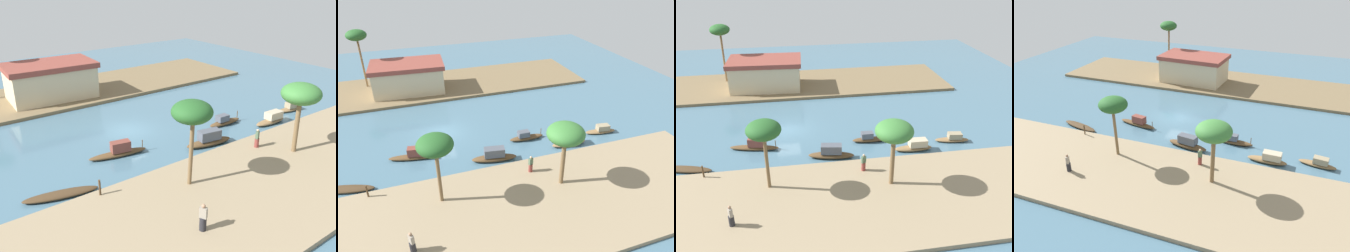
{
  "view_description": "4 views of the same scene",
  "coord_description": "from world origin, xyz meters",
  "views": [
    {
      "loc": [
        -15.29,
        -26.81,
        13.23
      ],
      "look_at": [
        2.5,
        -2.71,
        0.73
      ],
      "focal_mm": 39.66,
      "sensor_mm": 36.0,
      "label": 1
    },
    {
      "loc": [
        -2.94,
        -29.32,
        16.95
      ],
      "look_at": [
        6.43,
        -2.33,
        0.92
      ],
      "focal_mm": 33.36,
      "sensor_mm": 36.0,
      "label": 2
    },
    {
      "loc": [
        0.18,
        -35.08,
        17.38
      ],
      "look_at": [
        5.65,
        -2.66,
        1.17
      ],
      "focal_mm": 39.15,
      "sensor_mm": 36.0,
      "label": 3
    },
    {
      "loc": [
        14.52,
        -35.28,
        17.21
      ],
      "look_at": [
        2.25,
        -4.11,
        0.99
      ],
      "focal_mm": 37.66,
      "sensor_mm": 36.0,
      "label": 4
    }
  ],
  "objects": [
    {
      "name": "sampan_foreground",
      "position": [
        3.82,
        -6.59,
        0.5
      ],
      "size": [
        4.27,
        1.72,
        1.32
      ],
      "rotation": [
        0.0,
        0.0,
        -0.16
      ],
      "color": "brown",
      "rests_on": "river_water"
    },
    {
      "name": "sampan_near_left_bank",
      "position": [
        -3.1,
        -3.91,
        0.41
      ],
      "size": [
        4.72,
        1.69,
        1.2
      ],
      "rotation": [
        0.0,
        0.0,
        -0.18
      ],
      "color": "brown",
      "rests_on": "river_water"
    },
    {
      "name": "palm_tree_left_far",
      "position": [
        7.92,
        -11.77,
        4.9
      ],
      "size": [
        2.93,
        2.93,
        5.46
      ],
      "color": "brown",
      "rests_on": "riverbank_left"
    },
    {
      "name": "person_on_near_bank",
      "position": [
        6.14,
        -9.61,
        0.99
      ],
      "size": [
        0.46,
        0.46,
        1.55
      ],
      "rotation": [
        0.0,
        0.0,
        3.53
      ],
      "color": "brown",
      "rests_on": "riverbank_left"
    },
    {
      "name": "person_by_mooring",
      "position": [
        -4.09,
        -14.79,
        1.02
      ],
      "size": [
        0.52,
        0.52,
        1.63
      ],
      "rotation": [
        0.0,
        0.0,
        2.03
      ],
      "color": "#232328",
      "rests_on": "riverbank_left"
    },
    {
      "name": "sampan_open_hull",
      "position": [
        7.96,
        -4.14,
        0.35
      ],
      "size": [
        3.6,
        0.93,
        1.03
      ],
      "rotation": [
        0.0,
        0.0,
        -0.02
      ],
      "color": "brown",
      "rests_on": "river_water"
    },
    {
      "name": "riverside_building",
      "position": [
        -2.3,
        12.36,
        2.31
      ],
      "size": [
        9.67,
        6.33,
        3.87
      ],
      "rotation": [
        0.0,
        0.0,
        -0.05
      ],
      "color": "beige",
      "rests_on": "riverbank_right"
    },
    {
      "name": "palm_tree_left_near",
      "position": [
        -1.66,
        -10.79,
        5.31
      ],
      "size": [
        2.6,
        2.6,
        5.78
      ],
      "color": "brown",
      "rests_on": "riverbank_left"
    },
    {
      "name": "sampan_upstream_small",
      "position": [
        -8.88,
        -6.7,
        0.19
      ],
      "size": [
        4.83,
        2.1,
        0.37
      ],
      "rotation": [
        0.0,
        0.0,
        -0.24
      ],
      "color": "#47331E",
      "rests_on": "river_water"
    },
    {
      "name": "river_water",
      "position": [
        0.0,
        0.0,
        0.0
      ],
      "size": [
        71.68,
        71.68,
        0.0
      ],
      "primitive_type": "plane",
      "color": "#476B7F",
      "rests_on": "ground"
    },
    {
      "name": "mooring_post",
      "position": [
        -6.99,
        -8.43,
        0.87
      ],
      "size": [
        0.14,
        0.14,
        1.06
      ],
      "primitive_type": "cylinder",
      "color": "#4C3823",
      "rests_on": "riverbank_left"
    },
    {
      "name": "riverbank_right",
      "position": [
        0.0,
        13.45,
        0.17
      ],
      "size": [
        44.78,
        11.2,
        0.34
      ],
      "primitive_type": "cube",
      "color": "brown",
      "rests_on": "ground"
    },
    {
      "name": "sampan_with_tall_canopy",
      "position": [
        11.79,
        -6.53,
        0.44
      ],
      "size": [
        3.62,
        1.09,
        1.12
      ],
      "rotation": [
        0.0,
        0.0,
        -0.02
      ],
      "color": "brown",
      "rests_on": "river_water"
    },
    {
      "name": "riverbank_left",
      "position": [
        0.0,
        -13.45,
        0.17
      ],
      "size": [
        44.78,
        11.2,
        0.34
      ],
      "primitive_type": "cube",
      "color": "#937F60",
      "rests_on": "ground"
    },
    {
      "name": "sampan_midstream",
      "position": [
        16.07,
        -5.49,
        0.34
      ],
      "size": [
        3.4,
        1.34,
        0.92
      ],
      "rotation": [
        0.0,
        0.0,
        -0.14
      ],
      "color": "brown",
      "rests_on": "river_water"
    }
  ]
}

